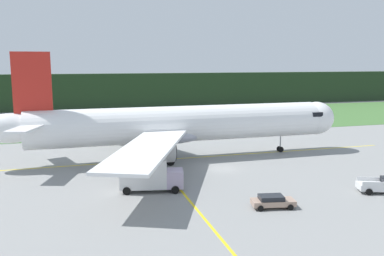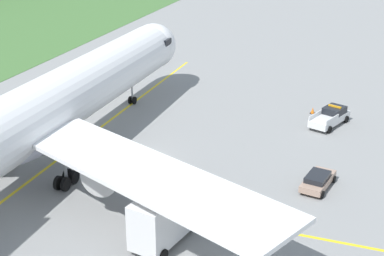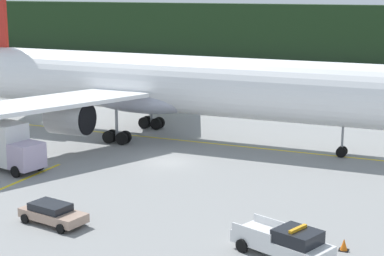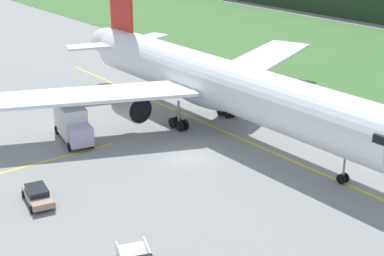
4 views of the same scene
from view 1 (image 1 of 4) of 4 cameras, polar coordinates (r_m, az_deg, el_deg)
name	(u,v)px [view 1 (image 1 of 4)]	position (r m, az deg, el deg)	size (l,w,h in m)	color
ground	(222,169)	(57.37, 4.23, -5.69)	(320.00, 320.00, 0.00)	gray
grass_verge	(154,120)	(104.58, -5.32, 1.14)	(320.00, 45.29, 0.04)	#426D35
distant_tree_line	(136,91)	(132.49, -7.75, 5.19)	(288.00, 4.12, 10.97)	#233621
taxiway_centerline_main	(181,158)	(63.18, -1.57, -4.26)	(71.48, 0.30, 0.01)	yellow
taxiway_centerline_spur	(205,219)	(39.80, 1.77, -12.56)	(25.11, 0.30, 0.01)	yellow
airliner	(176,125)	(62.00, -2.18, 0.41)	(54.78, 49.60, 16.10)	white
catering_truck	(149,174)	(47.44, -6.01, -6.46)	(7.53, 3.88, 3.95)	#B3A2BF
staff_car	(273,201)	(43.18, 11.17, -9.97)	(4.64, 2.66, 1.30)	tan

